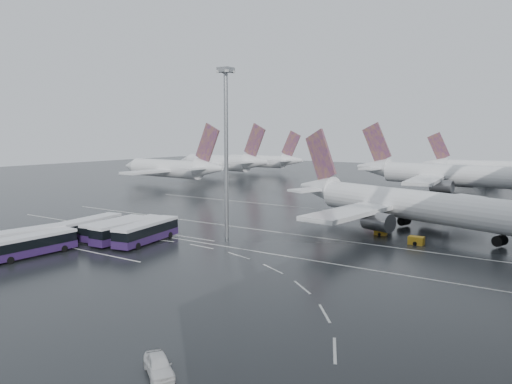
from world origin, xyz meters
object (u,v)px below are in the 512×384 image
Objects in this scene: airliner_gate_c at (490,168)px; bus_row_near_b at (113,228)px; jet_remote_far at (262,161)px; van_curve_b at (159,365)px; bus_row_near_c at (128,230)px; bus_row_far_a at (17,241)px; floodlight_mast at (226,132)px; airliner_main at (400,204)px; bus_row_near_a at (88,227)px; bus_row_far_b at (33,244)px; bus_row_near_d at (147,231)px; gse_cart_belly_c at (381,232)px; gse_cart_belly_a at (416,241)px; jet_remote_mid at (223,163)px; jet_remote_west at (172,169)px; airliner_gate_b at (447,175)px.

bus_row_near_b is (-34.88, -146.55, -2.77)m from airliner_gate_c.
jet_remote_far is 9.70× the size of van_curve_b.
bus_row_far_a is (-7.20, -14.66, 0.01)m from bus_row_near_c.
bus_row_near_c is 0.49× the size of floodlight_mast.
bus_row_near_a is at bearing -119.64° from airliner_main.
airliner_main is 1.89× the size of floodlight_mast.
bus_row_far_a is at bearing 93.15° from bus_row_far_b.
bus_row_near_a is at bearing 9.21° from bus_row_far_a.
airliner_gate_c is 3.52× the size of bus_row_near_d.
gse_cart_belly_c is at bearing -36.04° from bus_row_far_a.
gse_cart_belly_a is (43.23, 38.32, -1.09)m from bus_row_far_b.
bus_row_near_d is at bearing 128.51° from jet_remote_mid.
jet_remote_west reaches higher than gse_cart_belly_a.
bus_row_near_d is 18.78m from bus_row_far_a.
van_curve_b is (44.39, -27.83, -1.06)m from bus_row_near_a.
bus_row_near_a is 6.75× the size of gse_cart_belly_c.
jet_remote_west is at bearing -146.28° from airliner_gate_c.
airliner_gate_c reaches higher than bus_row_near_b.
bus_row_far_a is 35.67m from floodlight_mast.
jet_remote_mid is 11.15× the size of van_curve_b.
bus_row_near_b is (3.47, 2.27, -0.14)m from bus_row_near_a.
jet_remote_mid is 117.16m from floodlight_mast.
gse_cart_belly_a is at bearing 158.07° from jet_remote_west.
jet_remote_mid is at bearing 141.03° from gse_cart_belly_c.
bus_row_far_a is 1.09× the size of bus_row_far_b.
bus_row_far_b is (0.69, -14.95, 0.08)m from bus_row_near_b.
gse_cart_belly_a is at bearing 129.94° from jet_remote_far.
airliner_gate_c is at bearing -14.90° from bus_row_near_c.
airliner_main is at bearing -46.60° from bus_row_near_c.
floodlight_mast is 31.60m from gse_cart_belly_c.
bus_row_far_b is 42.99m from van_curve_b.
bus_row_near_c reaches higher than bus_row_near_a.
bus_row_far_a is (-34.31, -110.62, -3.32)m from airliner_gate_b.
airliner_gate_c reaches higher than bus_row_near_a.
jet_remote_far is at bearing 21.57° from bus_row_near_c.
bus_row_near_a is 0.98× the size of bus_row_near_c.
jet_remote_mid is at bearing 85.33° from jet_remote_far.
airliner_gate_c is at bearing -22.79° from bus_row_near_a.
jet_remote_far is 138.89m from floodlight_mast.
jet_remote_west is at bearing 155.04° from gse_cart_belly_c.
airliner_main is 64.93m from van_curve_b.
jet_remote_west is 1.68× the size of floodlight_mast.
bus_row_far_a reaches higher than gse_cart_belly_a.
bus_row_near_d is 20.60m from floodlight_mast.
bus_row_far_a is at bearing -111.71° from airliner_gate_c.
floodlight_mast is at bearing 142.74° from jet_remote_west.
floodlight_mast is at bearing -29.31° from bus_row_far_a.
bus_row_far_a is at bearing -140.63° from gse_cart_belly_a.
bus_row_near_a is at bearing -112.99° from airliner_gate_c.
van_curve_b is 0.15× the size of floodlight_mast.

